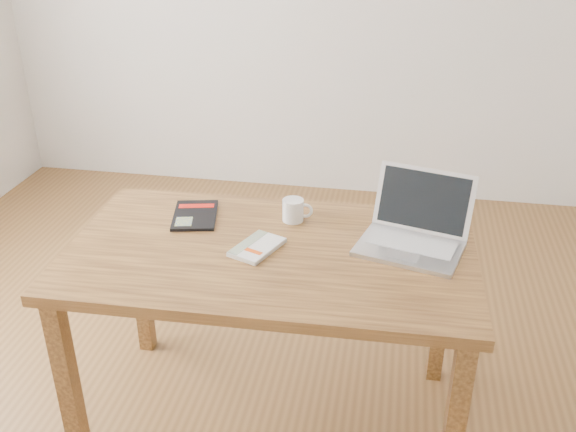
% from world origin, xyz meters
% --- Properties ---
extents(room, '(4.04, 4.04, 2.70)m').
position_xyz_m(room, '(-0.07, 0.00, 1.36)').
color(room, brown).
rests_on(room, ground).
extents(desk, '(1.39, 0.81, 0.75)m').
position_xyz_m(desk, '(0.18, -0.16, 0.66)').
color(desk, brown).
rests_on(desk, ground).
extents(white_guidebook, '(0.18, 0.22, 0.02)m').
position_xyz_m(white_guidebook, '(0.14, -0.17, 0.76)').
color(white_guidebook, beige).
rests_on(white_guidebook, desk).
extents(black_guidebook, '(0.20, 0.26, 0.01)m').
position_xyz_m(black_guidebook, '(-0.14, 0.02, 0.76)').
color(black_guidebook, black).
rests_on(black_guidebook, desk).
extents(laptop, '(0.41, 0.39, 0.23)m').
position_xyz_m(laptop, '(0.65, -0.04, 0.80)').
color(laptop, silver).
rests_on(laptop, desk).
extents(coffee_mug, '(0.11, 0.08, 0.08)m').
position_xyz_m(coffee_mug, '(0.22, 0.06, 0.79)').
color(coffee_mug, white).
rests_on(coffee_mug, desk).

